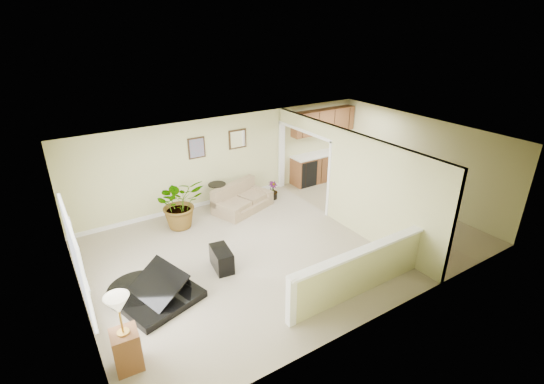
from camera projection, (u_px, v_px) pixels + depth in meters
floor at (287, 243)px, 9.50m from camera, size 9.00×9.00×0.00m
back_wall at (229, 159)px, 11.30m from camera, size 9.00×0.04×2.50m
front_wall at (388, 258)px, 6.68m from camera, size 9.00×0.04×2.50m
left_wall at (73, 254)px, 6.78m from camera, size 0.04×6.00×2.50m
right_wall at (418, 160)px, 11.19m from camera, size 0.04×6.00×2.50m
ceiling at (289, 143)px, 8.48m from camera, size 9.00×6.00×0.04m
kitchen_vinyl at (379, 211)px, 11.04m from camera, size 2.70×6.00×0.01m
interior_partition at (340, 178)px, 10.08m from camera, size 0.18×5.99×2.50m
pony_half_wall at (358, 271)px, 7.55m from camera, size 3.42×0.22×1.00m
left_window at (76, 258)px, 6.32m from camera, size 0.05×2.15×1.45m
wall_art_left at (197, 148)px, 10.61m from camera, size 0.48×0.04×0.58m
wall_mirror at (238, 139)px, 11.20m from camera, size 0.55×0.04×0.55m
kitchen_cabinets at (321, 155)px, 12.81m from camera, size 2.36×0.65×2.33m
piano at (153, 275)px, 7.42m from camera, size 1.87×1.86×1.30m
piano_bench at (222, 259)px, 8.45m from camera, size 0.45×0.74×0.47m
loveseat at (242, 197)px, 11.05m from camera, size 1.92×1.42×0.93m
accent_table at (217, 192)px, 11.07m from camera, size 0.50×0.50×0.72m
palm_plant at (180, 203)px, 9.99m from camera, size 1.22×1.07×1.33m
small_plant at (273, 191)px, 11.71m from camera, size 0.35×0.35×0.53m
lamp_stand at (124, 338)px, 5.91m from camera, size 0.42×0.42×1.36m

